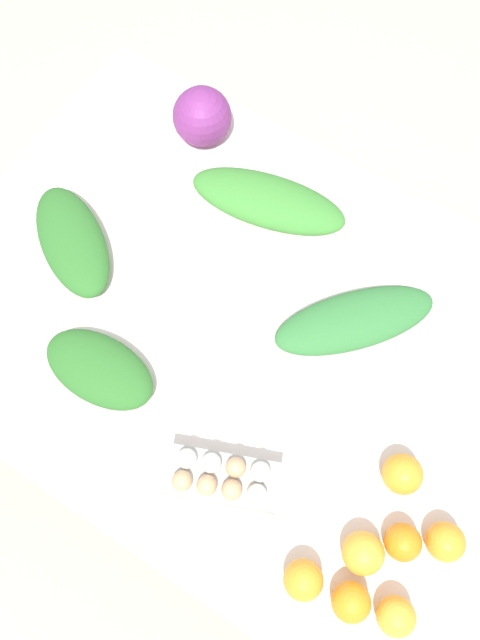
{
  "coord_description": "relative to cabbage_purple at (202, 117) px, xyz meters",
  "views": [
    {
      "loc": [
        -0.29,
        0.46,
        2.04
      ],
      "look_at": [
        0.0,
        0.0,
        0.73
      ],
      "focal_mm": 35.0,
      "sensor_mm": 36.0,
      "label": 1
    }
  ],
  "objects": [
    {
      "name": "ground_plane",
      "position": [
        -0.37,
        0.4,
        -0.79
      ],
      "size": [
        8.0,
        8.0,
        0.0
      ],
      "primitive_type": "plane",
      "color": "#B2A899"
    },
    {
      "name": "greens_bunch_scallion",
      "position": [
        -0.59,
        0.27,
        -0.04
      ],
      "size": [
        0.35,
        0.38,
        0.07
      ],
      "primitive_type": "ellipsoid",
      "rotation": [
        0.0,
        0.0,
        0.85
      ],
      "color": "#337538",
      "rests_on": "dining_table"
    },
    {
      "name": "dining_table",
      "position": [
        -0.37,
        0.4,
        -0.15
      ],
      "size": [
        1.48,
        1.07,
        0.71
      ],
      "color": "silver",
      "rests_on": "ground_plane"
    },
    {
      "name": "greens_bunch_kale",
      "position": [
        -0.26,
        0.1,
        -0.04
      ],
      "size": [
        0.42,
        0.23,
        0.08
      ],
      "primitive_type": "ellipsoid",
      "rotation": [
        0.0,
        0.0,
        3.36
      ],
      "color": "#3D8433",
      "rests_on": "dining_table"
    },
    {
      "name": "orange_4",
      "position": [
        -0.97,
        0.59,
        -0.04
      ],
      "size": [
        0.08,
        0.08,
        0.08
      ],
      "primitive_type": "sphere",
      "color": "orange",
      "rests_on": "dining_table"
    },
    {
      "name": "greens_bunch_chard",
      "position": [
        0.08,
        0.45,
        -0.04
      ],
      "size": [
        0.35,
        0.3,
        0.07
      ],
      "primitive_type": "ellipsoid",
      "rotation": [
        0.0,
        0.0,
        2.57
      ],
      "color": "#2D6B28",
      "rests_on": "dining_table"
    },
    {
      "name": "orange_3",
      "position": [
        -0.84,
        0.52,
        -0.03
      ],
      "size": [
        0.08,
        0.08,
        0.08
      ],
      "primitive_type": "sphere",
      "color": "orange",
      "rests_on": "dining_table"
    },
    {
      "name": "orange_5",
      "position": [
        -0.95,
        0.76,
        -0.04
      ],
      "size": [
        0.08,
        0.08,
        0.08
      ],
      "primitive_type": "sphere",
      "color": "#F9A833",
      "rests_on": "dining_table"
    },
    {
      "name": "orange_1",
      "position": [
        -0.9,
        0.63,
        -0.04
      ],
      "size": [
        0.07,
        0.07,
        0.07
      ],
      "primitive_type": "sphere",
      "color": "orange",
      "rests_on": "dining_table"
    },
    {
      "name": "greens_bunch_beet_tops",
      "position": [
        -0.17,
        0.67,
        -0.04
      ],
      "size": [
        0.27,
        0.16,
        0.07
      ],
      "primitive_type": "ellipsoid",
      "rotation": [
        0.0,
        0.0,
        3.17
      ],
      "color": "#2D6B28",
      "rests_on": "dining_table"
    },
    {
      "name": "orange_0",
      "position": [
        -0.86,
        0.78,
        -0.04
      ],
      "size": [
        0.08,
        0.08,
        0.08
      ],
      "primitive_type": "sphere",
      "color": "orange",
      "rests_on": "dining_table"
    },
    {
      "name": "orange_6",
      "position": [
        -0.77,
        0.8,
        -0.04
      ],
      "size": [
        0.08,
        0.08,
        0.08
      ],
      "primitive_type": "sphere",
      "color": "orange",
      "rests_on": "dining_table"
    },
    {
      "name": "orange_2",
      "position": [
        -0.84,
        0.69,
        -0.03
      ],
      "size": [
        0.08,
        0.08,
        0.08
      ],
      "primitive_type": "sphere",
      "color": "#F9A833",
      "rests_on": "dining_table"
    },
    {
      "name": "egg_carton",
      "position": [
        -0.53,
        0.72,
        -0.03
      ],
      "size": [
        0.26,
        0.18,
        0.09
      ],
      "rotation": [
        0.0,
        0.0,
        3.53
      ],
      "color": "#A8A8A3",
      "rests_on": "dining_table"
    },
    {
      "name": "cabbage_purple",
      "position": [
        0.0,
        0.0,
        0.0
      ],
      "size": [
        0.15,
        0.15,
        0.15
      ],
      "primitive_type": "sphere",
      "color": "#7A2D75",
      "rests_on": "dining_table"
    }
  ]
}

